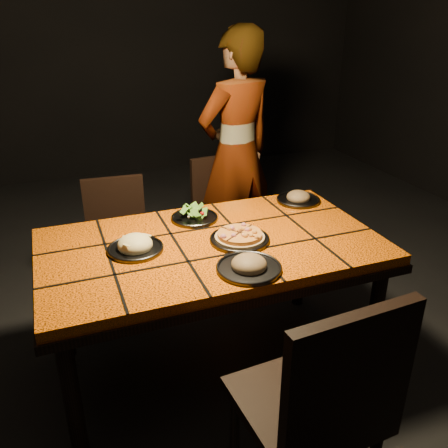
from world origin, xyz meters
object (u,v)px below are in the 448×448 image
object	(u,v)px
chair_near	(322,403)
chair_far_right	(222,208)
diner	(236,154)
dining_table	(211,256)
plate_pizza	(240,238)
plate_pasta	(135,246)
chair_far_left	(118,236)

from	to	relation	value
chair_near	chair_far_right	bearing A→B (deg)	-104.51
chair_far_right	diner	xyz separation A→B (m)	(0.14, 0.07, 0.36)
dining_table	plate_pizza	distance (m)	0.17
plate_pizza	plate_pasta	xyz separation A→B (m)	(-0.49, 0.08, 0.00)
dining_table	chair_near	distance (m)	0.93
dining_table	diner	distance (m)	1.21
plate_pasta	chair_near	bearing A→B (deg)	-66.50
chair_near	dining_table	bearing A→B (deg)	-90.04
chair_far_right	diner	bearing A→B (deg)	21.74
chair_near	chair_far_right	size ratio (longest dim) A/B	1.21
chair_near	chair_far_right	world-z (taller)	chair_near
chair_near	plate_pasta	xyz separation A→B (m)	(-0.42, 0.96, 0.20)
diner	plate_pasta	bearing A→B (deg)	31.15
dining_table	chair_far_right	distance (m)	1.09
diner	plate_pizza	bearing A→B (deg)	51.75
chair_near	chair_far_left	xyz separation A→B (m)	(-0.40, 1.73, -0.10)
plate_pasta	plate_pizza	bearing A→B (deg)	-9.25
chair_far_left	chair_far_right	bearing A→B (deg)	17.61
chair_far_right	plate_pizza	world-z (taller)	chair_far_right
dining_table	plate_pasta	bearing A→B (deg)	174.05
dining_table	diner	world-z (taller)	diner
chair_far_left	plate_pasta	xyz separation A→B (m)	(-0.02, -0.77, 0.30)
dining_table	plate_pasta	xyz separation A→B (m)	(-0.36, 0.04, 0.10)
plate_pizza	dining_table	bearing A→B (deg)	162.03
diner	plate_pasta	size ratio (longest dim) A/B	6.52
chair_near	diner	distance (m)	2.06
chair_far_left	chair_near	bearing A→B (deg)	-72.88
dining_table	plate_pizza	world-z (taller)	plate_pizza
chair_near	plate_pizza	distance (m)	0.91
plate_pasta	dining_table	bearing A→B (deg)	-5.95
chair_far_right	diner	world-z (taller)	diner
dining_table	chair_near	world-z (taller)	chair_near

